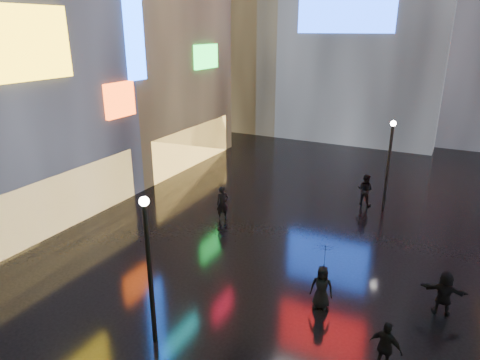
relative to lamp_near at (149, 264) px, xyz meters
The scene contains 10 objects.
ground 11.59m from the lamp_near, 81.69° to the left, with size 140.00×140.00×0.00m, color black.
building_left_far 23.73m from the lamp_near, 130.03° to the left, with size 10.28×12.00×22.00m.
lamp_near is the anchor object (origin of this frame).
lamp_far 15.61m from the lamp_near, 71.57° to the left, with size 0.30×0.30×5.20m.
pedestrian_3 7.64m from the lamp_near, 16.62° to the left, with size 1.01×0.42×1.72m, color black.
pedestrian_4 6.49m from the lamp_near, 44.25° to the left, with size 0.83×0.54×1.71m, color black.
pedestrian_5 10.54m from the lamp_near, 34.99° to the left, with size 1.61×0.51×1.73m, color black.
pedestrian_6 10.05m from the lamp_near, 105.74° to the left, with size 0.68×0.45×1.86m, color black.
pedestrian_7 15.67m from the lamp_near, 75.92° to the left, with size 0.91×0.71×1.87m, color black.
umbrella_2 6.20m from the lamp_near, 44.25° to the left, with size 1.01×1.03×0.92m, color black.
Camera 1 is at (6.22, -0.25, 9.89)m, focal length 32.00 mm.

